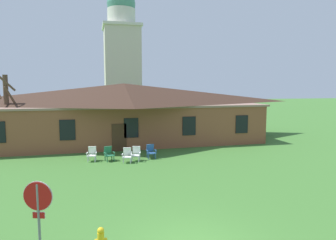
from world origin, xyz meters
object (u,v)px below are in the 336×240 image
Objects in this scene: stop_sign at (38,208)px; lawn_chair_middle at (136,153)px; lawn_chair_by_porch at (92,154)px; lawn_chair_right_end at (151,151)px; lawn_chair_left_end at (127,155)px; lawn_chair_near_door at (109,153)px.

lawn_chair_middle is at bearing 69.92° from stop_sign.
lawn_chair_by_porch and lawn_chair_right_end have the same top height.
lawn_chair_by_porch is (1.28, 11.89, -1.23)m from stop_sign.
lawn_chair_middle is (2.83, -0.65, 0.00)m from lawn_chair_by_porch.
lawn_chair_left_end is at bearing 72.33° from stop_sign.
lawn_chair_right_end is (5.19, 11.70, -1.23)m from stop_sign.
lawn_chair_near_door is at bearing 78.60° from stop_sign.
lawn_chair_right_end is (1.08, 0.46, 0.00)m from lawn_chair_middle.
lawn_chair_near_door is at bearing 165.99° from lawn_chair_middle.
lawn_chair_by_porch is 1.10m from lawn_chair_near_door.
lawn_chair_by_porch is 2.40m from lawn_chair_left_end.
lawn_chair_near_door is 1.00× the size of lawn_chair_left_end.
lawn_chair_by_porch is at bearing 167.14° from lawn_chair_middle.
lawn_chair_by_porch is at bearing 177.27° from lawn_chair_right_end.
lawn_chair_near_door is 2.83m from lawn_chair_right_end.
lawn_chair_right_end is (2.83, 0.02, 0.00)m from lawn_chair_near_door.
stop_sign is 12.03m from lawn_chair_middle.
lawn_chair_near_door and lawn_chair_left_end have the same top height.
lawn_chair_middle is at bearing -12.86° from lawn_chair_by_porch.
lawn_chair_near_door is at bearing 146.91° from lawn_chair_left_end.
stop_sign is 11.55m from lawn_chair_left_end.
lawn_chair_near_door is (2.36, 11.68, -1.23)m from stop_sign.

